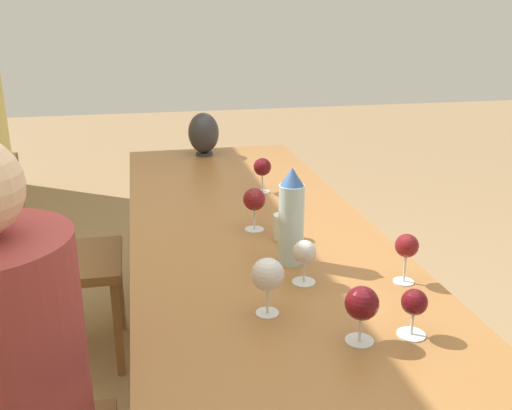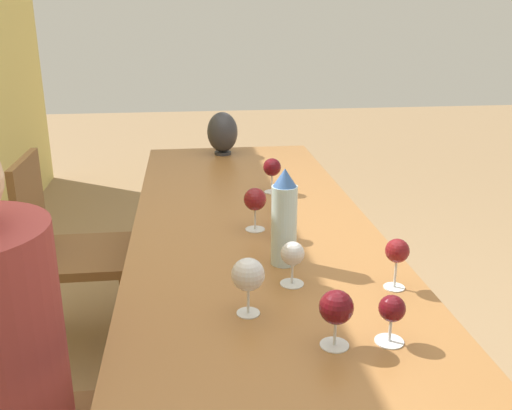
{
  "view_description": "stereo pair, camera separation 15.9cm",
  "coord_description": "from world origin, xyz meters",
  "px_view_note": "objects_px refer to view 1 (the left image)",
  "views": [
    {
      "loc": [
        -1.78,
        0.37,
        1.49
      ],
      "look_at": [
        -0.0,
        0.0,
        0.86
      ],
      "focal_mm": 40.0,
      "sensor_mm": 36.0,
      "label": 1
    },
    {
      "loc": [
        -1.8,
        0.22,
        1.49
      ],
      "look_at": [
        -0.0,
        0.0,
        0.86
      ],
      "focal_mm": 40.0,
      "sensor_mm": 36.0,
      "label": 2
    }
  ],
  "objects_px": {
    "water_bottle": "(291,218)",
    "wine_glass_2": "(407,247)",
    "wine_glass_0": "(362,304)",
    "wine_glass_4": "(254,200)",
    "person_near": "(12,398)",
    "water_tumbler": "(283,227)",
    "chair_far": "(52,255)",
    "wine_glass_3": "(268,275)",
    "wine_glass_1": "(304,253)",
    "wine_glass_6": "(262,168)",
    "vase": "(204,133)",
    "wine_glass_5": "(414,304)"
  },
  "relations": [
    {
      "from": "wine_glass_1",
      "to": "person_near",
      "type": "height_order",
      "value": "person_near"
    },
    {
      "from": "wine_glass_1",
      "to": "wine_glass_6",
      "type": "height_order",
      "value": "wine_glass_6"
    },
    {
      "from": "wine_glass_0",
      "to": "wine_glass_2",
      "type": "distance_m",
      "value": 0.35
    },
    {
      "from": "water_bottle",
      "to": "person_near",
      "type": "relative_size",
      "value": 0.23
    },
    {
      "from": "wine_glass_3",
      "to": "wine_glass_6",
      "type": "distance_m",
      "value": 1.01
    },
    {
      "from": "water_tumbler",
      "to": "wine_glass_4",
      "type": "height_order",
      "value": "wine_glass_4"
    },
    {
      "from": "water_tumbler",
      "to": "wine_glass_0",
      "type": "xyz_separation_m",
      "value": [
        -0.64,
        -0.02,
        0.05
      ]
    },
    {
      "from": "water_bottle",
      "to": "wine_glass_0",
      "type": "height_order",
      "value": "water_bottle"
    },
    {
      "from": "wine_glass_1",
      "to": "wine_glass_3",
      "type": "xyz_separation_m",
      "value": [
        -0.15,
        0.14,
        0.02
      ]
    },
    {
      "from": "water_tumbler",
      "to": "wine_glass_2",
      "type": "relative_size",
      "value": 0.58
    },
    {
      "from": "water_bottle",
      "to": "water_tumbler",
      "type": "xyz_separation_m",
      "value": [
        0.19,
        -0.02,
        -0.1
      ]
    },
    {
      "from": "wine_glass_6",
      "to": "wine_glass_4",
      "type": "bearing_deg",
      "value": 163.64
    },
    {
      "from": "wine_glass_2",
      "to": "wine_glass_1",
      "type": "bearing_deg",
      "value": 78.7
    },
    {
      "from": "vase",
      "to": "wine_glass_3",
      "type": "distance_m",
      "value": 1.67
    },
    {
      "from": "wine_glass_6",
      "to": "chair_far",
      "type": "bearing_deg",
      "value": 81.85
    },
    {
      "from": "vase",
      "to": "wine_glass_1",
      "type": "distance_m",
      "value": 1.53
    },
    {
      "from": "vase",
      "to": "wine_glass_0",
      "type": "relative_size",
      "value": 1.62
    },
    {
      "from": "wine_glass_5",
      "to": "water_bottle",
      "type": "bearing_deg",
      "value": 20.71
    },
    {
      "from": "wine_glass_3",
      "to": "water_tumbler",
      "type": "bearing_deg",
      "value": -18.87
    },
    {
      "from": "wine_glass_5",
      "to": "person_near",
      "type": "height_order",
      "value": "person_near"
    },
    {
      "from": "wine_glass_4",
      "to": "wine_glass_0",
      "type": "bearing_deg",
      "value": -172.55
    },
    {
      "from": "water_bottle",
      "to": "wine_glass_1",
      "type": "bearing_deg",
      "value": -179.67
    },
    {
      "from": "wine_glass_2",
      "to": "wine_glass_6",
      "type": "height_order",
      "value": "wine_glass_6"
    },
    {
      "from": "wine_glass_1",
      "to": "wine_glass_5",
      "type": "distance_m",
      "value": 0.36
    },
    {
      "from": "water_tumbler",
      "to": "chair_far",
      "type": "bearing_deg",
      "value": 52.88
    },
    {
      "from": "water_tumbler",
      "to": "wine_glass_1",
      "type": "relative_size",
      "value": 0.66
    },
    {
      "from": "wine_glass_1",
      "to": "wine_glass_5",
      "type": "bearing_deg",
      "value": -151.48
    },
    {
      "from": "wine_glass_5",
      "to": "wine_glass_0",
      "type": "bearing_deg",
      "value": 89.98
    },
    {
      "from": "water_tumbler",
      "to": "wine_glass_1",
      "type": "height_order",
      "value": "wine_glass_1"
    },
    {
      "from": "wine_glass_4",
      "to": "wine_glass_3",
      "type": "bearing_deg",
      "value": 171.7
    },
    {
      "from": "wine_glass_0",
      "to": "wine_glass_3",
      "type": "relative_size",
      "value": 0.92
    },
    {
      "from": "wine_glass_0",
      "to": "wine_glass_2",
      "type": "bearing_deg",
      "value": -42.15
    },
    {
      "from": "water_bottle",
      "to": "wine_glass_2",
      "type": "xyz_separation_m",
      "value": [
        -0.19,
        -0.28,
        -0.04
      ]
    },
    {
      "from": "wine_glass_3",
      "to": "wine_glass_2",
      "type": "bearing_deg",
      "value": -77.53
    },
    {
      "from": "wine_glass_2",
      "to": "wine_glass_6",
      "type": "bearing_deg",
      "value": 13.07
    },
    {
      "from": "wine_glass_5",
      "to": "wine_glass_6",
      "type": "relative_size",
      "value": 0.81
    },
    {
      "from": "water_bottle",
      "to": "wine_glass_5",
      "type": "relative_size",
      "value": 2.51
    },
    {
      "from": "person_near",
      "to": "wine_glass_5",
      "type": "bearing_deg",
      "value": -94.4
    },
    {
      "from": "water_bottle",
      "to": "wine_glass_1",
      "type": "relative_size",
      "value": 2.35
    },
    {
      "from": "water_bottle",
      "to": "wine_glass_3",
      "type": "xyz_separation_m",
      "value": [
        -0.29,
        0.14,
        -0.04
      ]
    },
    {
      "from": "wine_glass_0",
      "to": "wine_glass_5",
      "type": "xyz_separation_m",
      "value": [
        -0.0,
        -0.13,
        -0.01
      ]
    },
    {
      "from": "person_near",
      "to": "water_bottle",
      "type": "bearing_deg",
      "value": -62.54
    },
    {
      "from": "water_tumbler",
      "to": "vase",
      "type": "distance_m",
      "value": 1.2
    },
    {
      "from": "wine_glass_0",
      "to": "wine_glass_4",
      "type": "bearing_deg",
      "value": 7.45
    },
    {
      "from": "wine_glass_0",
      "to": "wine_glass_3",
      "type": "bearing_deg",
      "value": 47.03
    },
    {
      "from": "wine_glass_0",
      "to": "wine_glass_5",
      "type": "relative_size",
      "value": 1.17
    },
    {
      "from": "water_tumbler",
      "to": "person_near",
      "type": "xyz_separation_m",
      "value": [
        -0.57,
        0.76,
        -0.13
      ]
    },
    {
      "from": "chair_far",
      "to": "person_near",
      "type": "bearing_deg",
      "value": -176.11
    },
    {
      "from": "wine_glass_1",
      "to": "wine_glass_3",
      "type": "bearing_deg",
      "value": 136.66
    },
    {
      "from": "wine_glass_1",
      "to": "wine_glass_2",
      "type": "relative_size",
      "value": 0.88
    }
  ]
}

